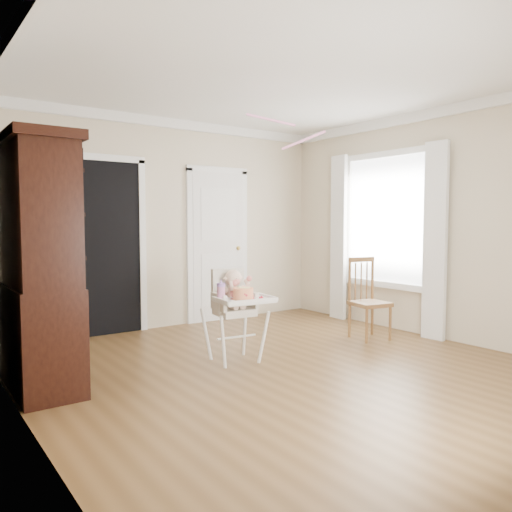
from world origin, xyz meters
TOP-DOWN VIEW (x-y plane):
  - floor at (0.00, 0.00)m, footprint 5.00×5.00m
  - ceiling at (0.00, 0.00)m, footprint 5.00×5.00m
  - wall_back at (0.00, 2.50)m, footprint 4.50×0.00m
  - wall_left at (-2.25, 0.00)m, footprint 0.00×5.00m
  - wall_right at (2.25, 0.00)m, footprint 0.00×5.00m
  - crown_molding at (0.00, 0.00)m, footprint 4.50×5.00m
  - doorway at (-0.90, 2.48)m, footprint 1.06×0.05m
  - closet_door at (0.70, 2.48)m, footprint 0.96×0.09m
  - window_right at (2.18, 0.80)m, footprint 0.13×1.84m
  - high_chair at (-0.26, 0.60)m, footprint 0.60×0.71m
  - baby at (-0.25, 0.62)m, footprint 0.26×0.21m
  - cake at (-0.30, 0.38)m, footprint 0.25×0.25m
  - sippy_cup at (-0.45, 0.53)m, footprint 0.08×0.08m
  - china_cabinet at (-1.99, 0.92)m, footprint 0.54×1.22m
  - dining_chair at (1.56, 0.49)m, footprint 0.46×0.46m
  - streamer at (0.08, 0.46)m, footprint 0.34×0.39m

SIDE VIEW (x-z plane):
  - floor at x=0.00m, z-range 0.00..0.00m
  - dining_chair at x=1.56m, z-range -0.03..0.92m
  - high_chair at x=-0.26m, z-range 0.11..1.04m
  - cake at x=-0.30m, z-range 0.65..0.76m
  - baby at x=-0.25m, z-range 0.50..0.90m
  - sippy_cup at x=-0.45m, z-range 0.63..0.83m
  - closet_door at x=0.70m, z-range -0.04..2.09m
  - china_cabinet at x=-1.99m, z-range 0.00..2.06m
  - doorway at x=-0.90m, z-range 0.00..2.22m
  - window_right at x=2.18m, z-range 0.14..2.44m
  - wall_back at x=0.00m, z-range -0.90..3.60m
  - wall_left at x=-2.25m, z-range -1.15..3.85m
  - wall_right at x=2.25m, z-range -1.15..3.85m
  - streamer at x=0.08m, z-range 2.29..2.44m
  - crown_molding at x=0.00m, z-range 2.58..2.70m
  - ceiling at x=0.00m, z-range 2.70..2.70m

